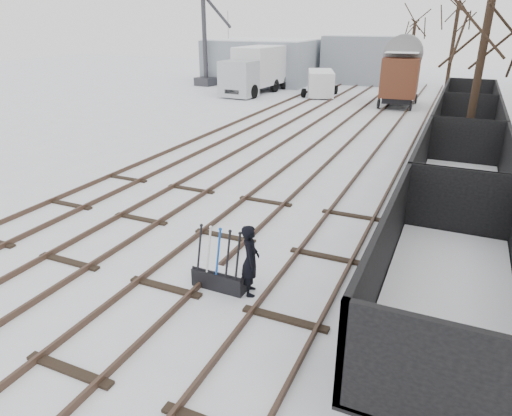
# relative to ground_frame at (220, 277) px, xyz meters

# --- Properties ---
(ground) EXTENTS (120.00, 120.00, 0.00)m
(ground) POSITION_rel_ground_frame_xyz_m (-1.15, -0.56, -0.28)
(ground) COLOR white
(ground) RESTS_ON ground
(tracks) EXTENTS (13.90, 52.00, 0.16)m
(tracks) POSITION_rel_ground_frame_xyz_m (-1.15, 13.11, -0.21)
(tracks) COLOR black
(tracks) RESTS_ON ground
(shed_left) EXTENTS (10.00, 8.00, 4.10)m
(shed_left) POSITION_rel_ground_frame_xyz_m (-14.15, 35.44, 1.76)
(shed_left) COLOR #8D979F
(shed_left) RESTS_ON ground
(shed_right) EXTENTS (7.00, 6.00, 4.50)m
(shed_right) POSITION_rel_ground_frame_xyz_m (-5.15, 39.44, 1.96)
(shed_right) COLOR #8D979F
(shed_right) RESTS_ON ground
(ground_frame) EXTENTS (1.31, 0.44, 1.49)m
(ground_frame) POSITION_rel_ground_frame_xyz_m (0.00, 0.00, 0.00)
(ground_frame) COLOR black
(ground_frame) RESTS_ON ground
(worker) EXTENTS (0.63, 0.73, 1.70)m
(worker) POSITION_rel_ground_frame_xyz_m (0.75, 0.10, 0.57)
(worker) COLOR black
(worker) RESTS_ON ground
(freight_wagon_a) EXTENTS (2.59, 6.48, 2.64)m
(freight_wagon_a) POSITION_rel_ground_frame_xyz_m (4.85, -0.05, 0.73)
(freight_wagon_a) COLOR black
(freight_wagon_a) RESTS_ON ground
(freight_wagon_b) EXTENTS (2.59, 6.48, 2.64)m
(freight_wagon_b) POSITION_rel_ground_frame_xyz_m (4.85, 6.35, 0.73)
(freight_wagon_b) COLOR black
(freight_wagon_b) RESTS_ON ground
(freight_wagon_c) EXTENTS (2.59, 6.48, 2.64)m
(freight_wagon_c) POSITION_rel_ground_frame_xyz_m (4.85, 12.75, 0.73)
(freight_wagon_c) COLOR black
(freight_wagon_c) RESTS_ON ground
(freight_wagon_d) EXTENTS (2.59, 6.48, 2.64)m
(freight_wagon_d) POSITION_rel_ground_frame_xyz_m (4.85, 19.15, 0.73)
(freight_wagon_d) COLOR black
(freight_wagon_d) RESTS_ON ground
(box_van_wagon) EXTENTS (2.99, 5.18, 3.83)m
(box_van_wagon) POSITION_rel_ground_frame_xyz_m (0.22, 26.88, 1.95)
(box_van_wagon) COLOR black
(box_van_wagon) RESTS_ON ground
(lorry) EXTENTS (3.11, 8.44, 3.77)m
(lorry) POSITION_rel_ground_frame_xyz_m (-11.81, 28.46, 1.65)
(lorry) COLOR black
(lorry) RESTS_ON ground
(panel_van) EXTENTS (3.36, 4.95, 2.01)m
(panel_van) POSITION_rel_ground_frame_xyz_m (-6.35, 29.19, 0.76)
(panel_van) COLOR silver
(panel_van) RESTS_ON ground
(crane) EXTENTS (1.94, 5.04, 8.50)m
(crane) POSITION_rel_ground_frame_xyz_m (-18.15, 31.13, 1.95)
(crane) COLOR #2E2F33
(crane) RESTS_ON ground
(tree_near) EXTENTS (0.30, 0.30, 6.52)m
(tree_near) POSITION_rel_ground_frame_xyz_m (4.93, 12.09, 2.98)
(tree_near) COLOR black
(tree_near) RESTS_ON ground
(tree_far_left) EXTENTS (0.30, 0.30, 5.75)m
(tree_far_left) POSITION_rel_ground_frame_xyz_m (-0.73, 40.47, 2.59)
(tree_far_left) COLOR black
(tree_far_left) RESTS_ON ground
(tree_far_right) EXTENTS (0.30, 0.30, 7.24)m
(tree_far_right) POSITION_rel_ground_frame_xyz_m (3.05, 34.89, 3.34)
(tree_far_right) COLOR black
(tree_far_right) RESTS_ON ground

